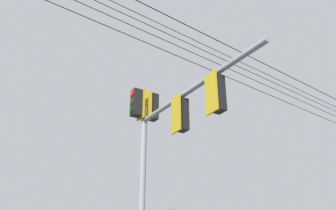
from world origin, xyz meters
name	(u,v)px	position (x,y,z in m)	size (l,w,h in m)	color
signal_mast_assembly	(162,138)	(-0.53, -1.27, 5.03)	(4.67, 3.59, 7.01)	gray
overhead_wire_span	(180,40)	(1.42, -1.79, 9.72)	(23.24, 25.63, 2.25)	black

